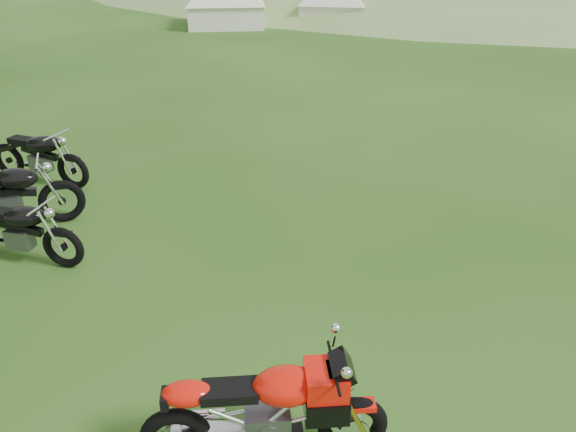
{
  "coord_description": "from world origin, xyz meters",
  "views": [
    {
      "loc": [
        -0.18,
        -5.03,
        3.75
      ],
      "look_at": [
        0.21,
        0.4,
        0.9
      ],
      "focal_mm": 35.0,
      "sensor_mm": 36.0,
      "label": 1
    }
  ],
  "objects_px": {
    "sport_motorcycle": "(265,405)",
    "vintage_moto_b": "(17,229)",
    "vintage_moto_d": "(38,155)",
    "vintage_moto_c": "(4,196)"
  },
  "relations": [
    {
      "from": "sport_motorcycle",
      "to": "vintage_moto_d",
      "type": "relative_size",
      "value": 1.01
    },
    {
      "from": "vintage_moto_b",
      "to": "vintage_moto_c",
      "type": "bearing_deg",
      "value": 134.95
    },
    {
      "from": "sport_motorcycle",
      "to": "vintage_moto_d",
      "type": "distance_m",
      "value": 6.51
    },
    {
      "from": "sport_motorcycle",
      "to": "vintage_moto_d",
      "type": "xyz_separation_m",
      "value": [
        -3.41,
        5.54,
        -0.07
      ]
    },
    {
      "from": "vintage_moto_c",
      "to": "vintage_moto_d",
      "type": "xyz_separation_m",
      "value": [
        -0.06,
        1.58,
        -0.04
      ]
    },
    {
      "from": "sport_motorcycle",
      "to": "vintage_moto_b",
      "type": "distance_m",
      "value": 4.26
    },
    {
      "from": "sport_motorcycle",
      "to": "vintage_moto_c",
      "type": "height_order",
      "value": "sport_motorcycle"
    },
    {
      "from": "sport_motorcycle",
      "to": "vintage_moto_c",
      "type": "distance_m",
      "value": 5.18
    },
    {
      "from": "vintage_moto_b",
      "to": "vintage_moto_d",
      "type": "distance_m",
      "value": 2.48
    },
    {
      "from": "vintage_moto_b",
      "to": "vintage_moto_c",
      "type": "xyz_separation_m",
      "value": [
        -0.44,
        0.84,
        0.07
      ]
    }
  ]
}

